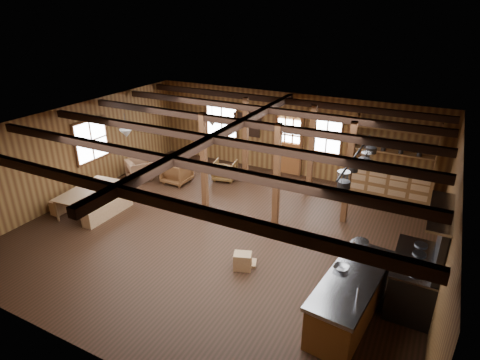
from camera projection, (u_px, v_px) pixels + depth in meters
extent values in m
cube|color=black|center=(224.00, 232.00, 10.45)|extent=(10.00, 9.00, 0.02)
cube|color=black|center=(223.00, 128.00, 9.31)|extent=(10.00, 9.00, 0.02)
cube|color=#553118|center=(78.00, 151.00, 11.99)|extent=(0.02, 9.00, 2.80)
cube|color=#553118|center=(448.00, 232.00, 7.77)|extent=(0.02, 9.00, 2.80)
cube|color=#553118|center=(289.00, 134.00, 13.54)|extent=(10.00, 0.02, 2.80)
cube|color=#553118|center=(80.00, 289.00, 6.22)|extent=(10.00, 0.02, 2.80)
cube|color=black|center=(116.00, 190.00, 6.52)|extent=(9.80, 0.12, 0.18)
cube|color=black|center=(171.00, 161.00, 7.74)|extent=(9.80, 0.12, 0.18)
cube|color=black|center=(212.00, 139.00, 8.96)|extent=(9.80, 0.12, 0.18)
cube|color=black|center=(242.00, 123.00, 10.17)|extent=(9.80, 0.12, 0.18)
cube|color=black|center=(266.00, 110.00, 11.39)|extent=(9.80, 0.12, 0.18)
cube|color=black|center=(283.00, 101.00, 12.44)|extent=(9.80, 0.12, 0.18)
cube|color=black|center=(223.00, 133.00, 9.36)|extent=(0.18, 8.82, 0.18)
cube|color=#4F2B16|center=(204.00, 162.00, 11.20)|extent=(0.15, 0.15, 2.80)
cube|color=#4F2B16|center=(246.00, 141.00, 12.90)|extent=(0.15, 0.15, 2.80)
cube|color=#4F2B16|center=(277.00, 176.00, 10.27)|extent=(0.15, 0.15, 2.80)
cube|color=#4F2B16|center=(311.00, 151.00, 11.97)|extent=(0.15, 0.15, 2.80)
cube|color=#4F2B16|center=(348.00, 174.00, 10.41)|extent=(0.15, 0.15, 2.80)
cube|color=brown|center=(288.00, 158.00, 13.84)|extent=(0.90, 0.06, 1.10)
cube|color=#4F2B16|center=(275.00, 142.00, 13.84)|extent=(0.06, 0.08, 2.10)
cube|color=#4F2B16|center=(302.00, 147.00, 13.43)|extent=(0.06, 0.08, 2.10)
cube|color=#4F2B16|center=(290.00, 114.00, 13.20)|extent=(1.02, 0.08, 0.06)
cube|color=white|center=(289.00, 130.00, 13.43)|extent=(0.84, 0.02, 0.90)
cube|color=white|center=(222.00, 119.00, 14.51)|extent=(1.20, 0.02, 1.20)
cube|color=#4F2B16|center=(222.00, 119.00, 14.51)|extent=(1.32, 0.06, 1.32)
cube|color=white|center=(327.00, 134.00, 12.87)|extent=(0.90, 0.02, 1.20)
cube|color=#4F2B16|center=(327.00, 134.00, 12.87)|extent=(1.02, 0.06, 1.32)
cube|color=white|center=(91.00, 140.00, 12.30)|extent=(0.02, 1.20, 1.20)
cube|color=#4F2B16|center=(91.00, 140.00, 12.30)|extent=(0.14, 1.24, 1.32)
cube|color=silver|center=(254.00, 118.00, 13.88)|extent=(0.50, 0.03, 0.40)
cube|color=black|center=(254.00, 118.00, 13.88)|extent=(0.55, 0.02, 0.45)
cube|color=silver|center=(239.00, 119.00, 14.18)|extent=(0.35, 0.03, 0.45)
cube|color=black|center=(239.00, 119.00, 14.17)|extent=(0.40, 0.02, 0.50)
cube|color=silver|center=(254.00, 132.00, 14.09)|extent=(0.40, 0.03, 0.30)
cube|color=black|center=(254.00, 132.00, 14.08)|extent=(0.45, 0.02, 0.35)
cube|color=brown|center=(389.00, 182.00, 12.24)|extent=(2.50, 0.55, 0.90)
cube|color=#986645|center=(391.00, 168.00, 12.03)|extent=(2.55, 0.60, 0.06)
cube|color=brown|center=(394.00, 152.00, 11.90)|extent=(2.30, 0.35, 0.04)
cube|color=brown|center=(395.00, 141.00, 11.75)|extent=(2.30, 0.35, 0.04)
cube|color=brown|center=(397.00, 130.00, 11.61)|extent=(2.30, 0.35, 0.04)
cube|color=brown|center=(356.00, 136.00, 12.24)|extent=(0.04, 0.35, 1.40)
cube|color=brown|center=(438.00, 147.00, 11.27)|extent=(0.04, 0.35, 1.40)
cylinder|color=#2F2F31|center=(125.00, 121.00, 10.67)|extent=(0.02, 0.02, 0.45)
cone|color=silver|center=(126.00, 133.00, 10.80)|extent=(0.36, 0.36, 0.22)
cylinder|color=#2F2F31|center=(212.00, 111.00, 11.66)|extent=(0.02, 0.02, 0.45)
cone|color=silver|center=(212.00, 122.00, 11.79)|extent=(0.36, 0.36, 0.22)
cylinder|color=#2F2F31|center=(356.00, 155.00, 8.38)|extent=(0.04, 3.00, 0.04)
cylinder|color=#2F2F31|center=(341.00, 186.00, 7.32)|extent=(0.01, 0.01, 0.28)
cylinder|color=#B4B5BB|center=(340.00, 196.00, 7.40)|extent=(0.24, 0.24, 0.14)
cylinder|color=#2F2F31|center=(344.00, 176.00, 7.63)|extent=(0.01, 0.01, 0.21)
cylinder|color=#2F2F31|center=(344.00, 185.00, 7.70)|extent=(0.25, 0.25, 0.14)
cylinder|color=#2F2F31|center=(345.00, 168.00, 7.98)|extent=(0.01, 0.01, 0.17)
cylinder|color=#B4B5BB|center=(344.00, 175.00, 8.04)|extent=(0.26, 0.26, 0.14)
cylinder|color=#2F2F31|center=(354.00, 162.00, 8.25)|extent=(0.01, 0.01, 0.15)
cylinder|color=#2F2F31|center=(353.00, 168.00, 8.31)|extent=(0.19, 0.19, 0.14)
cylinder|color=#2F2F31|center=(359.00, 157.00, 8.56)|extent=(0.01, 0.01, 0.21)
cylinder|color=#B4B5BB|center=(358.00, 165.00, 8.63)|extent=(0.19, 0.19, 0.14)
cylinder|color=#2F2F31|center=(365.00, 153.00, 8.86)|extent=(0.01, 0.01, 0.25)
cylinder|color=#2F2F31|center=(364.00, 161.00, 8.94)|extent=(0.26, 0.26, 0.14)
cylinder|color=#2F2F31|center=(368.00, 148.00, 9.18)|extent=(0.01, 0.01, 0.24)
cylinder|color=#B4B5BB|center=(367.00, 155.00, 9.26)|extent=(0.27, 0.27, 0.14)
cylinder|color=#2F2F31|center=(372.00, 143.00, 9.48)|extent=(0.01, 0.01, 0.23)
cylinder|color=#2F2F31|center=(371.00, 150.00, 9.56)|extent=(0.25, 0.25, 0.14)
cube|color=brown|center=(350.00, 299.00, 7.45)|extent=(1.05, 2.47, 0.86)
cube|color=#B4B5BB|center=(353.00, 279.00, 7.26)|extent=(1.14, 2.58, 0.08)
cylinder|color=#2F2F31|center=(344.00, 298.00, 6.77)|extent=(0.44, 0.44, 0.06)
cylinder|color=#B4B5BB|center=(357.00, 295.00, 6.62)|extent=(0.03, 0.03, 0.30)
cube|color=#986645|center=(243.00, 261.00, 8.93)|extent=(0.52, 0.45, 0.39)
cube|color=#2F2F31|center=(414.00, 281.00, 7.85)|extent=(0.85, 1.59, 0.96)
cube|color=#B4B5BB|center=(418.00, 260.00, 7.64)|extent=(0.87, 1.62, 0.04)
cube|color=#2F2F31|center=(443.00, 239.00, 7.28)|extent=(0.12, 1.59, 1.06)
cube|color=#B4B5BB|center=(442.00, 212.00, 7.12)|extent=(0.40, 1.70, 0.05)
imported|color=olive|center=(92.00, 201.00, 11.37)|extent=(1.20, 1.95, 0.66)
cube|color=#986645|center=(74.00, 199.00, 11.74)|extent=(0.28, 1.49, 0.41)
cube|color=#986645|center=(108.00, 208.00, 11.16)|extent=(0.31, 1.64, 0.45)
imported|color=brown|center=(177.00, 172.00, 13.18)|extent=(0.81, 0.83, 0.76)
imported|color=brown|center=(225.00, 170.00, 13.41)|extent=(0.85, 0.87, 0.66)
imported|color=brown|center=(140.00, 170.00, 13.42)|extent=(1.04, 1.05, 0.70)
cylinder|color=#B4B5BB|center=(361.00, 245.00, 8.03)|extent=(0.30, 0.30, 0.18)
imported|color=silver|center=(341.00, 268.00, 7.43)|extent=(0.32, 0.32, 0.07)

